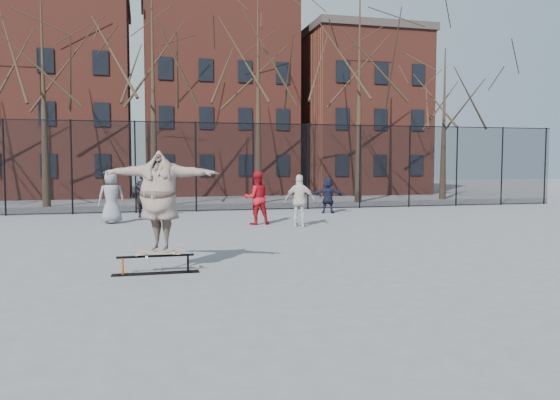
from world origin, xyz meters
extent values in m
plane|color=slate|center=(0.00, 0.00, 0.00)|extent=(100.00, 100.00, 0.00)
cube|color=black|center=(-3.44, -0.44, 0.01)|extent=(1.71, 0.26, 0.01)
cylinder|color=#E9570D|center=(-4.07, -0.44, 0.18)|extent=(0.04, 0.04, 0.35)
cylinder|color=black|center=(-2.81, -0.44, 0.18)|extent=(0.04, 0.04, 0.35)
cylinder|color=black|center=(-3.44, -0.44, 0.35)|extent=(1.50, 0.05, 0.05)
imported|color=#5A3687|center=(-3.35, -0.44, 1.45)|extent=(2.48, 1.50, 1.96)
imported|color=slate|center=(-4.80, 9.02, 0.95)|extent=(0.98, 0.69, 1.91)
imported|color=black|center=(-3.69, 10.90, 0.93)|extent=(0.78, 0.62, 1.85)
imported|color=#A80E1A|center=(0.22, 7.44, 0.94)|extent=(0.94, 0.74, 1.88)
imported|color=silver|center=(1.53, 6.46, 0.90)|extent=(1.14, 0.82, 1.79)
imported|color=black|center=(4.08, 10.93, 0.78)|extent=(1.50, 1.00, 1.55)
cylinder|color=black|center=(-9.20, 13.00, 2.00)|extent=(0.07, 0.07, 4.00)
cylinder|color=black|center=(-6.60, 13.00, 2.00)|extent=(0.07, 0.07, 4.00)
cylinder|color=black|center=(-4.00, 13.00, 2.00)|extent=(0.07, 0.07, 4.00)
cylinder|color=black|center=(-1.40, 13.00, 2.00)|extent=(0.07, 0.07, 4.00)
cylinder|color=black|center=(1.20, 13.00, 2.00)|extent=(0.07, 0.07, 4.00)
cylinder|color=black|center=(3.80, 13.00, 2.00)|extent=(0.07, 0.07, 4.00)
cylinder|color=black|center=(6.40, 13.00, 2.00)|extent=(0.07, 0.07, 4.00)
cylinder|color=black|center=(9.00, 13.00, 2.00)|extent=(0.07, 0.07, 4.00)
cylinder|color=black|center=(11.60, 13.00, 2.00)|extent=(0.07, 0.07, 4.00)
cylinder|color=black|center=(14.20, 13.00, 2.00)|extent=(0.07, 0.07, 4.00)
cylinder|color=black|center=(16.80, 13.00, 2.00)|extent=(0.07, 0.07, 4.00)
cube|color=black|center=(0.00, 13.00, 2.00)|extent=(34.00, 0.01, 4.00)
cylinder|color=black|center=(0.00, 13.00, 3.96)|extent=(34.00, 0.04, 0.04)
cone|color=black|center=(-8.50, 17.80, 2.31)|extent=(0.40, 0.40, 4.62)
cone|color=black|center=(-3.00, 16.50, 2.31)|extent=(0.40, 0.40, 4.62)
cone|color=black|center=(2.50, 17.80, 2.31)|extent=(0.40, 0.40, 4.62)
cone|color=black|center=(8.00, 16.50, 2.31)|extent=(0.40, 0.40, 4.62)
cone|color=black|center=(13.50, 17.80, 2.31)|extent=(0.40, 0.40, 4.62)
cube|color=maroon|center=(-9.00, 26.00, 6.00)|extent=(9.00, 7.00, 12.00)
cube|color=maroon|center=(1.50, 26.00, 6.50)|extent=(10.00, 7.00, 13.00)
cube|color=maroon|center=(11.50, 26.00, 5.50)|extent=(8.00, 7.00, 11.00)
camera|label=1|loc=(-3.64, -11.43, 2.22)|focal=35.00mm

